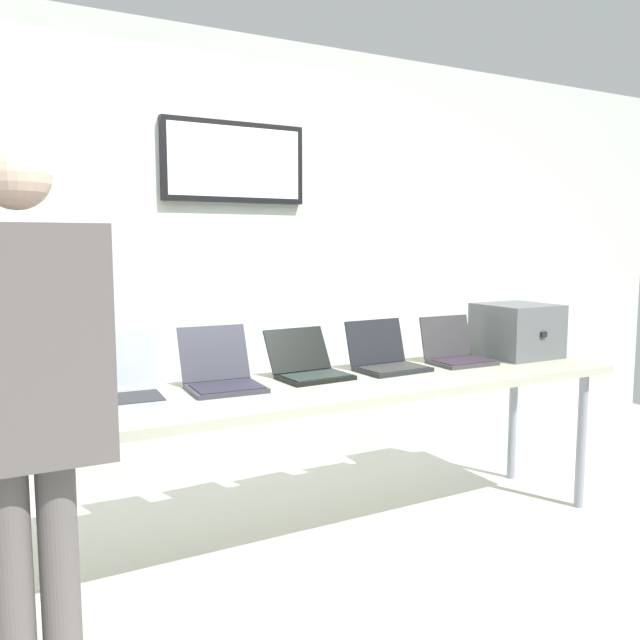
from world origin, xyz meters
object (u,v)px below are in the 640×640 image
Objects in this scene: person at (26,387)px; equipment_box at (517,330)px; workbench at (278,399)px; laptop_station_4 at (308,366)px; laptop_station_5 at (386,358)px; laptop_station_3 at (221,374)px; coffee_mug at (63,419)px; laptop_station_2 at (122,385)px; laptop_station_1 at (3,397)px; laptop_station_6 at (456,352)px.

equipment_box is at bearing 15.68° from person.
workbench is 9.97× the size of laptop_station_4.
laptop_station_4 is 0.43m from laptop_station_5.
laptop_station_3 is 4.19× the size of coffee_mug.
workbench is at bearing -10.59° from laptop_station_2.
laptop_station_2 is (-0.65, 0.12, 0.11)m from workbench.
equipment_box reaches higher than laptop_station_5.
laptop_station_2 is at bearing 61.19° from person.
equipment_box is 2.48m from coffee_mug.
laptop_station_1 reaches higher than laptop_station_6.
laptop_station_6 is 0.19× the size of person.
equipment_box reaches higher than workbench.
person is at bearing -87.55° from laptop_station_1.
coffee_mug is (0.17, -0.38, -0.02)m from laptop_station_1.
laptop_station_2 is 0.46m from coffee_mug.
laptop_station_2 is at bearing 179.75° from laptop_station_6.
laptop_station_1 is 2.19m from laptop_station_6.
laptop_station_3 is (0.87, 0.01, -0.00)m from laptop_station_1.
equipment_box is at bearing -0.42° from laptop_station_2.
laptop_station_4 is 1.10× the size of laptop_station_6.
laptop_station_3 is 1.05× the size of laptop_station_4.
workbench is 9.05× the size of equipment_box.
laptop_station_4 is (0.44, 0.02, -0.01)m from laptop_station_3.
laptop_station_3 reaches higher than workbench.
laptop_station_2 is 0.94× the size of laptop_station_5.
laptop_station_2 is at bearing -179.35° from laptop_station_5.
equipment_box is at bearing -1.15° from laptop_station_6.
coffee_mug is (0.13, 0.37, -0.20)m from person.
workbench is 0.69m from laptop_station_5.
laptop_station_4 is 3.98× the size of coffee_mug.
laptop_station_5 is at bearing 0.31° from laptop_station_1.
laptop_station_2 is 0.88m from laptop_station_4.
laptop_station_6 is (1.75, -0.01, -0.01)m from laptop_station_2.
coffee_mug is (-2.02, -0.36, -0.01)m from laptop_station_6.
laptop_station_4 is 0.21× the size of person.
laptop_station_1 is at bearing -178.68° from laptop_station_4.
equipment_box is 2.69m from person.
person is at bearing -156.23° from laptop_station_5.
equipment_box is at bearing -1.06° from laptop_station_3.
laptop_station_2 is (-2.18, 0.02, -0.09)m from equipment_box.
laptop_station_3 is at bearing -177.45° from laptop_station_4.
laptop_station_4 is (-1.30, 0.05, -0.10)m from equipment_box.
equipment_box reaches higher than laptop_station_3.
laptop_station_2 reaches higher than laptop_station_5.
equipment_box reaches higher than coffee_mug.
laptop_station_1 is 1.11× the size of laptop_station_6.
laptop_station_1 is (-2.62, 0.02, -0.09)m from equipment_box.
laptop_station_5 is at bearing 0.65° from laptop_station_2.
laptop_station_5 is (1.75, 0.01, -0.00)m from laptop_station_1.
laptop_station_2 is at bearing 179.58° from equipment_box.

